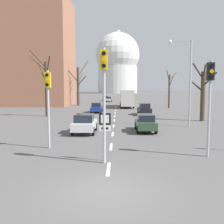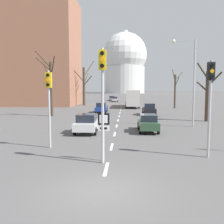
# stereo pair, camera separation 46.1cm
# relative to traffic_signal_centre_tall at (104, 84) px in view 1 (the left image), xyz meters

# --- Properties ---
(ground_plane) EXTENTS (800.00, 800.00, 0.00)m
(ground_plane) POSITION_rel_traffic_signal_centre_tall_xyz_m (0.25, -3.46, -3.96)
(ground_plane) COLOR #565454
(lane_stripe_0) EXTENTS (0.16, 2.00, 0.01)m
(lane_stripe_0) POSITION_rel_traffic_signal_centre_tall_xyz_m (0.25, -0.93, -3.96)
(lane_stripe_0) COLOR silver
(lane_stripe_0) RESTS_ON ground_plane
(lane_stripe_1) EXTENTS (0.16, 2.00, 0.01)m
(lane_stripe_1) POSITION_rel_traffic_signal_centre_tall_xyz_m (0.25, 3.57, -3.96)
(lane_stripe_1) COLOR silver
(lane_stripe_1) RESTS_ON ground_plane
(lane_stripe_2) EXTENTS (0.16, 2.00, 0.01)m
(lane_stripe_2) POSITION_rel_traffic_signal_centre_tall_xyz_m (0.25, 8.07, -3.96)
(lane_stripe_2) COLOR silver
(lane_stripe_2) RESTS_ON ground_plane
(lane_stripe_3) EXTENTS (0.16, 2.00, 0.01)m
(lane_stripe_3) POSITION_rel_traffic_signal_centre_tall_xyz_m (0.25, 12.57, -3.96)
(lane_stripe_3) COLOR silver
(lane_stripe_3) RESTS_ON ground_plane
(lane_stripe_4) EXTENTS (0.16, 2.00, 0.01)m
(lane_stripe_4) POSITION_rel_traffic_signal_centre_tall_xyz_m (0.25, 17.07, -3.96)
(lane_stripe_4) COLOR silver
(lane_stripe_4) RESTS_ON ground_plane
(lane_stripe_5) EXTENTS (0.16, 2.00, 0.01)m
(lane_stripe_5) POSITION_rel_traffic_signal_centre_tall_xyz_m (0.25, 21.57, -3.96)
(lane_stripe_5) COLOR silver
(lane_stripe_5) RESTS_ON ground_plane
(lane_stripe_6) EXTENTS (0.16, 2.00, 0.01)m
(lane_stripe_6) POSITION_rel_traffic_signal_centre_tall_xyz_m (0.25, 26.07, -3.96)
(lane_stripe_6) COLOR silver
(lane_stripe_6) RESTS_ON ground_plane
(lane_stripe_7) EXTENTS (0.16, 2.00, 0.01)m
(lane_stripe_7) POSITION_rel_traffic_signal_centre_tall_xyz_m (0.25, 30.57, -3.96)
(lane_stripe_7) COLOR silver
(lane_stripe_7) RESTS_ON ground_plane
(lane_stripe_8) EXTENTS (0.16, 2.00, 0.01)m
(lane_stripe_8) POSITION_rel_traffic_signal_centre_tall_xyz_m (0.25, 35.07, -3.96)
(lane_stripe_8) COLOR silver
(lane_stripe_8) RESTS_ON ground_plane
(lane_stripe_9) EXTENTS (0.16, 2.00, 0.01)m
(lane_stripe_9) POSITION_rel_traffic_signal_centre_tall_xyz_m (0.25, 39.57, -3.96)
(lane_stripe_9) COLOR silver
(lane_stripe_9) RESTS_ON ground_plane
(traffic_signal_centre_tall) EXTENTS (0.36, 0.34, 5.73)m
(traffic_signal_centre_tall) POSITION_rel_traffic_signal_centre_tall_xyz_m (0.00, 0.00, 0.00)
(traffic_signal_centre_tall) COLOR #B2B2B7
(traffic_signal_centre_tall) RESTS_ON ground_plane
(traffic_signal_near_right) EXTENTS (0.36, 0.34, 5.25)m
(traffic_signal_near_right) POSITION_rel_traffic_signal_centre_tall_xyz_m (5.66, 1.34, -0.31)
(traffic_signal_near_right) COLOR #B2B2B7
(traffic_signal_near_right) RESTS_ON ground_plane
(traffic_signal_near_left) EXTENTS (0.36, 0.34, 4.87)m
(traffic_signal_near_left) POSITION_rel_traffic_signal_centre_tall_xyz_m (-3.66, 3.10, -0.56)
(traffic_signal_near_left) COLOR #B2B2B7
(traffic_signal_near_left) RESTS_ON ground_plane
(route_sign_post) EXTENTS (0.60, 0.08, 2.55)m
(route_sign_post) POSITION_rel_traffic_signal_centre_tall_xyz_m (0.02, 0.36, -2.22)
(route_sign_post) COLOR #B2B2B7
(route_sign_post) RESTS_ON ground_plane
(street_lamp_right) EXTENTS (2.32, 0.36, 8.44)m
(street_lamp_right) POSITION_rel_traffic_signal_centre_tall_xyz_m (7.35, 12.43, 1.22)
(street_lamp_right) COLOR #B2B2B7
(street_lamp_right) RESTS_ON ground_plane
(sedan_near_left) EXTENTS (1.68, 4.37, 1.44)m
(sedan_near_left) POSITION_rel_traffic_signal_centre_tall_xyz_m (-1.92, 59.26, -3.21)
(sedan_near_left) COLOR #B7B7BC
(sedan_near_left) RESTS_ON ground_plane
(sedan_near_right) EXTENTS (1.86, 3.91, 1.61)m
(sedan_near_right) POSITION_rel_traffic_signal_centre_tall_xyz_m (-2.14, 8.56, -3.14)
(sedan_near_right) COLOR silver
(sedan_near_right) RESTS_ON ground_plane
(sedan_mid_centre) EXTENTS (1.69, 3.96, 1.53)m
(sedan_mid_centre) POSITION_rel_traffic_signal_centre_tall_xyz_m (3.10, 9.45, -3.17)
(sedan_mid_centre) COLOR #2D4C33
(sedan_mid_centre) RESTS_ON ground_plane
(sedan_far_left) EXTENTS (1.77, 4.17, 1.68)m
(sedan_far_left) POSITION_rel_traffic_signal_centre_tall_xyz_m (4.48, 23.42, -3.12)
(sedan_far_left) COLOR black
(sedan_far_left) RESTS_ON ground_plane
(sedan_far_right) EXTENTS (1.86, 4.48, 1.44)m
(sedan_far_right) POSITION_rel_traffic_signal_centre_tall_xyz_m (-3.19, 66.23, -3.23)
(sedan_far_right) COLOR slate
(sedan_far_right) RESTS_ON ground_plane
(sedan_distant_centre) EXTENTS (1.73, 4.49, 1.56)m
(sedan_distant_centre) POSITION_rel_traffic_signal_centre_tall_xyz_m (-2.69, 26.85, -3.18)
(sedan_distant_centre) COLOR navy
(sedan_distant_centre) RESTS_ON ground_plane
(city_bus) EXTENTS (2.66, 10.80, 3.48)m
(city_bus) POSITION_rel_traffic_signal_centre_tall_xyz_m (2.47, 38.39, -1.91)
(city_bus) COLOR beige
(city_bus) RESTS_ON ground_plane
(bare_tree_left_near) EXTENTS (2.85, 3.12, 8.72)m
(bare_tree_left_near) POSITION_rel_traffic_signal_centre_tall_xyz_m (-9.04, 21.17, 0.22)
(bare_tree_left_near) COLOR #473828
(bare_tree_left_near) RESTS_ON ground_plane
(bare_tree_right_near) EXTENTS (2.49, 2.68, 7.24)m
(bare_tree_right_near) POSITION_rel_traffic_signal_centre_tall_xyz_m (10.53, 35.88, -0.44)
(bare_tree_right_near) COLOR #473828
(bare_tree_right_near) RESTS_ON ground_plane
(bare_tree_left_far) EXTENTS (4.83, 5.07, 10.08)m
(bare_tree_left_far) POSITION_rel_traffic_signal_centre_tall_xyz_m (-8.11, 42.98, 0.75)
(bare_tree_left_far) COLOR #473828
(bare_tree_left_far) RESTS_ON ground_plane
(bare_tree_right_far) EXTENTS (3.02, 2.35, 6.60)m
(bare_tree_right_far) POSITION_rel_traffic_signal_centre_tall_xyz_m (10.48, 16.77, -0.77)
(bare_tree_right_far) COLOR #473828
(bare_tree_right_far) RESTS_ON ground_plane
(capitol_dome) EXTENTS (35.97, 35.97, 50.81)m
(capitol_dome) POSITION_rel_traffic_signal_centre_tall_xyz_m (0.25, 195.77, 20.78)
(capitol_dome) COLOR silver
(capitol_dome) RESTS_ON ground_plane
(apartment_block_left) EXTENTS (18.00, 14.00, 23.66)m
(apartment_block_left) POSITION_rel_traffic_signal_centre_tall_xyz_m (-19.06, 44.15, 7.87)
(apartment_block_left) COLOR #9E664C
(apartment_block_left) RESTS_ON ground_plane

